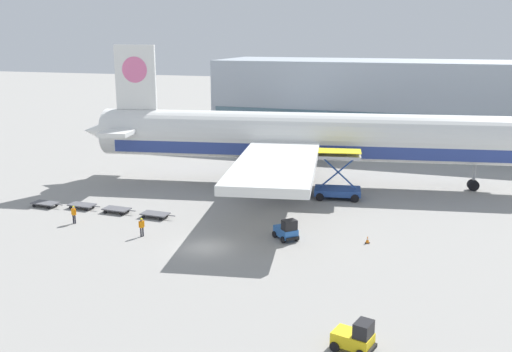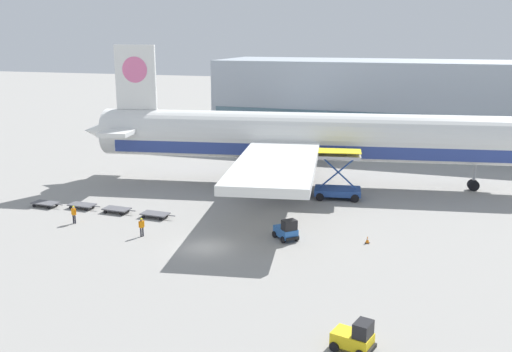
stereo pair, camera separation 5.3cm
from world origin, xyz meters
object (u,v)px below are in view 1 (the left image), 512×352
(baggage_dolly_lead, at_px, (45,203))
(traffic_cone_near, at_px, (368,240))
(ground_crew_near, at_px, (74,213))
(ground_crew_far, at_px, (142,226))
(baggage_dolly_third, at_px, (117,209))
(airplane_main, at_px, (303,138))
(baggage_dolly_second, at_px, (82,205))
(scissor_lift_loader, at_px, (338,180))
(baggage_tug_foreground, at_px, (287,230))
(baggage_dolly_trail, at_px, (155,214))
(baggage_tug_mid, at_px, (356,337))

(baggage_dolly_lead, xyz_separation_m, traffic_cone_near, (34.76, -0.46, -0.05))
(ground_crew_near, relative_size, ground_crew_far, 1.02)
(baggage_dolly_lead, xyz_separation_m, baggage_dolly_third, (8.55, 0.49, 0.00))
(airplane_main, bearing_deg, ground_crew_far, -122.01)
(baggage_dolly_second, bearing_deg, scissor_lift_loader, 28.53)
(ground_crew_near, bearing_deg, baggage_tug_foreground, 6.55)
(scissor_lift_loader, relative_size, baggage_dolly_trail, 1.51)
(airplane_main, relative_size, baggage_dolly_third, 15.48)
(traffic_cone_near, bearing_deg, baggage_tug_foreground, -169.23)
(baggage_dolly_second, distance_m, ground_crew_near, 5.12)
(baggage_tug_foreground, bearing_deg, traffic_cone_near, 56.29)
(baggage_tug_mid, height_order, ground_crew_near, baggage_tug_mid)
(baggage_dolly_trail, bearing_deg, baggage_dolly_third, 179.13)
(airplane_main, relative_size, scissor_lift_loader, 10.25)
(traffic_cone_near, bearing_deg, baggage_dolly_lead, 179.25)
(airplane_main, bearing_deg, baggage_tug_foreground, -90.01)
(baggage_dolly_third, relative_size, traffic_cone_near, 5.45)
(baggage_tug_mid, xyz_separation_m, baggage_dolly_lead, (-36.38, 18.81, -0.49))
(baggage_dolly_second, distance_m, baggage_dolly_third, 4.35)
(airplane_main, xyz_separation_m, baggage_tug_foreground, (3.40, -19.93, -4.96))
(baggage_dolly_lead, relative_size, baggage_dolly_third, 1.00)
(baggage_tug_foreground, xyz_separation_m, baggage_dolly_second, (-23.43, 2.47, -0.49))
(traffic_cone_near, bearing_deg, baggage_dolly_trail, 178.15)
(scissor_lift_loader, relative_size, baggage_dolly_third, 1.51)
(airplane_main, relative_size, baggage_tug_mid, 21.24)
(baggage_dolly_second, relative_size, ground_crew_far, 2.09)
(baggage_dolly_lead, xyz_separation_m, ground_crew_near, (6.43, -3.89, 0.69))
(baggage_dolly_second, height_order, traffic_cone_near, traffic_cone_near)
(traffic_cone_near, bearing_deg, baggage_dolly_third, 177.94)
(airplane_main, xyz_separation_m, scissor_lift_loader, (5.36, -4.86, -3.74))
(scissor_lift_loader, xyz_separation_m, baggage_dolly_trail, (-16.38, -13.01, -1.71))
(baggage_tug_foreground, distance_m, ground_crew_near, 21.29)
(baggage_tug_foreground, relative_size, ground_crew_near, 1.51)
(airplane_main, xyz_separation_m, baggage_dolly_second, (-20.02, -17.45, -5.45))
(baggage_tug_mid, xyz_separation_m, traffic_cone_near, (-1.62, 18.35, -0.54))
(scissor_lift_loader, height_order, traffic_cone_near, scissor_lift_loader)
(baggage_dolly_third, relative_size, baggage_dolly_trail, 1.00)
(airplane_main, distance_m, baggage_tug_foreground, 20.82)
(scissor_lift_loader, height_order, baggage_tug_foreground, scissor_lift_loader)
(airplane_main, height_order, scissor_lift_loader, airplane_main)
(baggage_dolly_lead, bearing_deg, airplane_main, 38.94)
(baggage_tug_foreground, relative_size, ground_crew_far, 1.53)
(baggage_tug_foreground, relative_size, baggage_dolly_lead, 0.73)
(baggage_tug_mid, relative_size, ground_crew_near, 1.49)
(scissor_lift_loader, height_order, baggage_dolly_lead, scissor_lift_loader)
(scissor_lift_loader, relative_size, baggage_tug_foreground, 2.06)
(ground_crew_near, bearing_deg, ground_crew_far, -7.84)
(baggage_dolly_third, bearing_deg, baggage_dolly_lead, -174.60)
(airplane_main, height_order, baggage_dolly_lead, airplane_main)
(baggage_dolly_trail, relative_size, ground_crew_far, 2.09)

